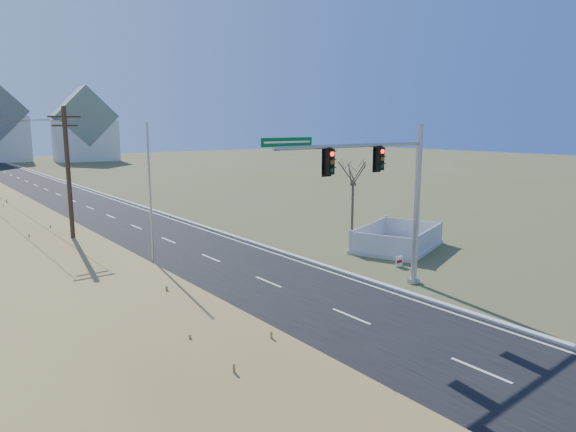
# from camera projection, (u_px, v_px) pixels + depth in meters

# --- Properties ---
(ground) EXTENTS (260.00, 260.00, 0.00)m
(ground) POSITION_uv_depth(u_px,v_px,m) (320.00, 305.00, 22.95)
(ground) COLOR #485227
(ground) RESTS_ON ground
(road) EXTENTS (8.00, 180.00, 0.06)m
(road) POSITION_uv_depth(u_px,v_px,m) (50.00, 191.00, 62.11)
(road) COLOR black
(road) RESTS_ON ground
(curb) EXTENTS (0.30, 180.00, 0.18)m
(curb) POSITION_uv_depth(u_px,v_px,m) (85.00, 188.00, 64.58)
(curb) COLOR #B2AFA8
(curb) RESTS_ON ground
(utility_pole_near) EXTENTS (1.80, 0.26, 9.00)m
(utility_pole_near) POSITION_uv_depth(u_px,v_px,m) (69.00, 181.00, 30.00)
(utility_pole_near) COLOR #422D1E
(utility_pole_near) RESTS_ON ground
(condo_ne) EXTENTS (14.12, 10.51, 16.52)m
(condo_ne) POSITION_uv_depth(u_px,v_px,m) (85.00, 130.00, 115.16)
(condo_ne) COLOR silver
(condo_ne) RESTS_ON ground
(traffic_signal_mast) EXTENTS (10.01, 0.91, 7.97)m
(traffic_signal_mast) POSITION_uv_depth(u_px,v_px,m) (393.00, 192.00, 24.07)
(traffic_signal_mast) COLOR #9EA0A5
(traffic_signal_mast) RESTS_ON ground
(fence_enclosure) EXTENTS (7.37, 6.21, 1.43)m
(fence_enclosure) POSITION_uv_depth(u_px,v_px,m) (397.00, 244.00, 33.42)
(fence_enclosure) COLOR #B7B5AD
(fence_enclosure) RESTS_ON ground
(open_sign) EXTENTS (0.49, 0.10, 0.60)m
(open_sign) POSITION_uv_depth(u_px,v_px,m) (399.00, 261.00, 29.02)
(open_sign) COLOR white
(open_sign) RESTS_ON ground
(flagpole) EXTENTS (0.36, 0.36, 8.05)m
(flagpole) POSITION_uv_depth(u_px,v_px,m) (151.00, 223.00, 25.00)
(flagpole) COLOR #B7B5AD
(flagpole) RESTS_ON ground
(bare_tree) EXTENTS (2.21, 2.21, 5.86)m
(bare_tree) POSITION_uv_depth(u_px,v_px,m) (353.00, 171.00, 36.20)
(bare_tree) COLOR #4C3F33
(bare_tree) RESTS_ON ground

